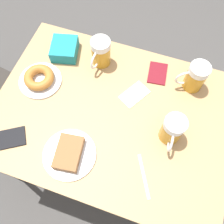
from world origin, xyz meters
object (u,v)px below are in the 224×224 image
object	(u,v)px
napkin_folded	(134,94)
fork	(144,176)
beer_mug_center	(172,130)
plate_with_cake	(69,154)
beer_mug_right	(101,53)
plate_with_donut	(39,78)
blue_pouch	(65,49)
passport_near_edge	(157,73)
beer_mug_left	(195,77)
passport_far_edge	(11,138)

from	to	relation	value
napkin_folded	fork	distance (m)	0.38
beer_mug_center	fork	xyz separation A→B (m)	(-0.20, 0.06, -0.07)
plate_with_cake	beer_mug_right	distance (m)	0.50
plate_with_donut	plate_with_cake	bearing A→B (deg)	-136.42
plate_with_donut	beer_mug_right	distance (m)	0.32
plate_with_cake	blue_pouch	world-z (taller)	blue_pouch
beer_mug_center	blue_pouch	world-z (taller)	beer_mug_center
beer_mug_center	fork	world-z (taller)	beer_mug_center
plate_with_cake	fork	bearing A→B (deg)	-87.12
plate_with_donut	beer_mug_right	size ratio (longest dim) A/B	1.38
fork	napkin_folded	bearing A→B (deg)	22.62
fork	passport_near_edge	distance (m)	0.51
plate_with_donut	passport_near_edge	bearing A→B (deg)	-66.69
napkin_folded	blue_pouch	size ratio (longest dim) A/B	0.96
plate_with_cake	blue_pouch	xyz separation A→B (m)	(0.49, 0.23, 0.01)
plate_with_cake	blue_pouch	size ratio (longest dim) A/B	1.38
fork	blue_pouch	size ratio (longest dim) A/B	1.02
fork	passport_near_edge	world-z (taller)	passport_near_edge
napkin_folded	beer_mug_center	bearing A→B (deg)	-126.59
plate_with_donut	napkin_folded	size ratio (longest dim) A/B	1.31
beer_mug_center	fork	distance (m)	0.22
beer_mug_left	blue_pouch	world-z (taller)	beer_mug_left
plate_with_cake	napkin_folded	distance (m)	0.41
beer_mug_right	passport_near_edge	distance (m)	0.30
passport_near_edge	beer_mug_right	bearing A→B (deg)	94.98
blue_pouch	beer_mug_center	bearing A→B (deg)	-113.84
beer_mug_center	passport_near_edge	bearing A→B (deg)	23.16
plate_with_donut	blue_pouch	xyz separation A→B (m)	(0.20, -0.05, 0.01)
fork	passport_far_edge	size ratio (longest dim) A/B	1.09
plate_with_cake	blue_pouch	distance (m)	0.54
beer_mug_left	plate_with_donut	bearing A→B (deg)	107.02
plate_with_cake	plate_with_donut	size ratio (longest dim) A/B	1.09
beer_mug_left	blue_pouch	xyz separation A→B (m)	(-0.02, 0.65, -0.04)
beer_mug_right	passport_far_edge	distance (m)	0.57
fork	passport_far_edge	xyz separation A→B (m)	(-0.03, 0.59, 0.00)
plate_with_donut	beer_mug_right	world-z (taller)	beer_mug_right
beer_mug_center	passport_near_edge	xyz separation A→B (m)	(0.30, 0.13, -0.07)
beer_mug_left	napkin_folded	bearing A→B (deg)	119.52
fork	passport_near_edge	xyz separation A→B (m)	(0.50, 0.07, 0.00)
plate_with_cake	beer_mug_center	distance (m)	0.44
fork	passport_far_edge	world-z (taller)	passport_far_edge
beer_mug_center	blue_pouch	size ratio (longest dim) A/B	0.91
beer_mug_center	fork	size ratio (longest dim) A/B	0.90
plate_with_donut	blue_pouch	world-z (taller)	blue_pouch
passport_far_edge	blue_pouch	distance (m)	0.51
passport_far_edge	beer_mug_right	bearing A→B (deg)	-24.52
blue_pouch	passport_far_edge	bearing A→B (deg)	175.47
beer_mug_center	passport_far_edge	distance (m)	0.69
passport_near_edge	fork	bearing A→B (deg)	-171.68
passport_near_edge	beer_mug_center	bearing A→B (deg)	-156.84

